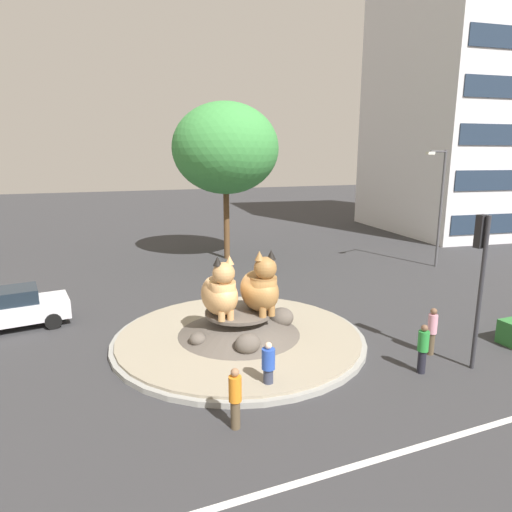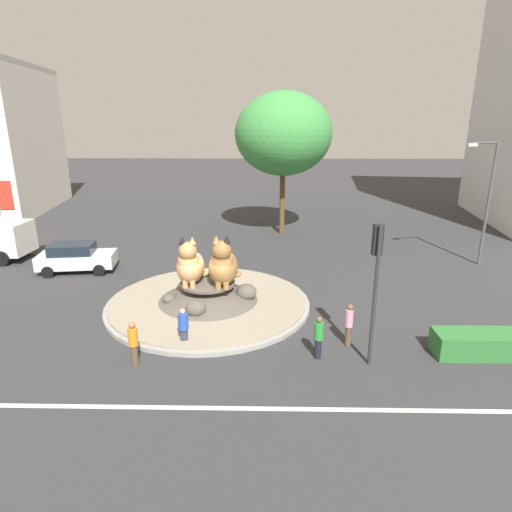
% 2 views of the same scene
% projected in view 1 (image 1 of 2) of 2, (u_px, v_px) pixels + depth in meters
% --- Properties ---
extents(ground_plane, '(160.00, 160.00, 0.00)m').
position_uv_depth(ground_plane, '(239.00, 340.00, 16.86)').
color(ground_plane, '#333335').
extents(lane_centreline, '(112.00, 0.20, 0.01)m').
position_uv_depth(lane_centreline, '(353.00, 467.00, 9.97)').
color(lane_centreline, silver).
rests_on(lane_centreline, ground).
extents(roundabout_island, '(9.50, 9.50, 1.18)m').
position_uv_depth(roundabout_island, '(239.00, 330.00, 16.77)').
color(roundabout_island, gray).
rests_on(roundabout_island, ground).
extents(cat_statue_calico, '(1.41, 2.28, 2.30)m').
position_uv_depth(cat_statue_calico, '(220.00, 293.00, 16.02)').
color(cat_statue_calico, tan).
rests_on(cat_statue_calico, roundabout_island).
extents(cat_statue_tabby, '(1.45, 2.34, 2.41)m').
position_uv_depth(cat_statue_tabby, '(261.00, 288.00, 16.44)').
color(cat_statue_tabby, '#9E703D').
rests_on(cat_statue_tabby, roundabout_island).
extents(traffic_light_mast, '(0.34, 0.46, 5.08)m').
position_uv_depth(traffic_light_mast, '(480.00, 263.00, 13.97)').
color(traffic_light_mast, '#2D2D33').
rests_on(traffic_light_mast, ground).
extents(office_tower, '(18.66, 16.89, 27.08)m').
position_uv_depth(office_tower, '(484.00, 81.00, 40.24)').
color(office_tower, silver).
rests_on(office_tower, ground).
extents(broadleaf_tree_behind_island, '(6.96, 6.96, 10.33)m').
position_uv_depth(broadleaf_tree_behind_island, '(225.00, 149.00, 28.91)').
color(broadleaf_tree_behind_island, brown).
rests_on(broadleaf_tree_behind_island, ground).
extents(streetlight_arm, '(1.95, 0.67, 7.24)m').
position_uv_depth(streetlight_arm, '(440.00, 201.00, 27.21)').
color(streetlight_arm, '#4C4C51').
rests_on(streetlight_arm, ground).
extents(pedestrian_orange_shirt, '(0.33, 0.33, 1.67)m').
position_uv_depth(pedestrian_orange_shirt, '(235.00, 397.00, 11.21)').
color(pedestrian_orange_shirt, brown).
rests_on(pedestrian_orange_shirt, ground).
extents(pedestrian_blue_shirt, '(0.40, 0.40, 1.56)m').
position_uv_depth(pedestrian_blue_shirt, '(268.00, 366.00, 13.03)').
color(pedestrian_blue_shirt, '#33384C').
rests_on(pedestrian_blue_shirt, ground).
extents(pedestrian_green_shirt, '(0.34, 0.34, 1.64)m').
position_uv_depth(pedestrian_green_shirt, '(423.00, 348.00, 14.14)').
color(pedestrian_green_shirt, black).
rests_on(pedestrian_green_shirt, ground).
extents(pedestrian_pink_shirt, '(0.32, 0.32, 1.71)m').
position_uv_depth(pedestrian_pink_shirt, '(432.00, 330.00, 15.47)').
color(pedestrian_pink_shirt, brown).
rests_on(pedestrian_pink_shirt, ground).
extents(sedan_on_far_lane, '(4.39, 2.45, 1.65)m').
position_uv_depth(sedan_on_far_lane, '(11.00, 308.00, 17.89)').
color(sedan_on_far_lane, silver).
rests_on(sedan_on_far_lane, ground).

